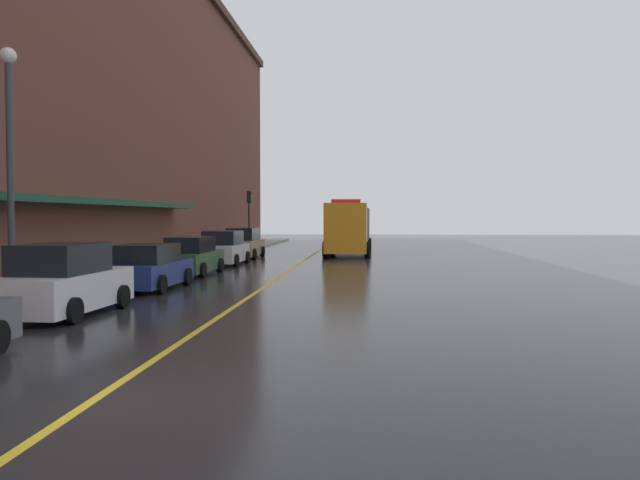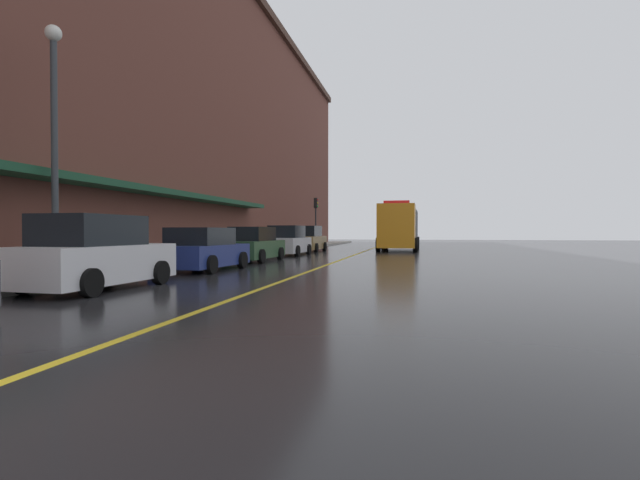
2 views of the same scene
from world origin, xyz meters
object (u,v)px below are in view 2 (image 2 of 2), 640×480
at_px(parking_meter_0, 97,244).
at_px(traffic_light_near, 316,212).
at_px(parked_car_4, 288,241).
at_px(parking_meter_1, 272,237).
at_px(parked_car_5, 308,240).
at_px(street_lamp_left, 54,124).
at_px(parked_car_3, 254,245).
at_px(utility_truck, 399,228).
at_px(parked_car_1, 95,255).
at_px(parking_meter_2, 137,243).
at_px(parked_car_2, 203,250).

height_order(parking_meter_0, traffic_light_near, traffic_light_near).
bearing_deg(parked_car_4, parking_meter_1, 43.81).
height_order(parked_car_5, street_lamp_left, street_lamp_left).
xyz_separation_m(parked_car_3, parking_meter_0, (-1.42, -9.53, 0.28)).
bearing_deg(utility_truck, parked_car_3, -21.46).
xyz_separation_m(parked_car_1, parking_meter_2, (-1.33, 3.86, 0.20)).
relative_size(parking_meter_0, street_lamp_left, 0.19).
bearing_deg(parked_car_3, parked_car_1, -178.68).
xyz_separation_m(parking_meter_0, parking_meter_1, (0.00, 16.98, 0.00)).
bearing_deg(parked_car_1, utility_truck, -11.38).
relative_size(parked_car_5, parking_meter_2, 3.32).
bearing_deg(parked_car_1, parking_meter_0, 37.64).
distance_m(parked_car_4, traffic_light_near, 14.65).
height_order(parked_car_2, parking_meter_1, parked_car_2).
bearing_deg(parked_car_5, parking_meter_2, 176.73).
xyz_separation_m(parked_car_5, utility_truck, (6.29, 3.80, 0.86)).
bearing_deg(parking_meter_0, utility_truck, 72.67).
relative_size(utility_truck, traffic_light_near, 2.13).
distance_m(parking_meter_2, traffic_light_near, 27.87).
height_order(parking_meter_1, traffic_light_near, traffic_light_near).
bearing_deg(parked_car_2, parking_meter_0, 162.53).
distance_m(parked_car_2, parked_car_4, 11.40).
bearing_deg(utility_truck, parking_meter_0, -16.27).
relative_size(parked_car_3, parked_car_5, 1.01).
distance_m(parked_car_1, utility_truck, 27.35).
bearing_deg(utility_truck, parked_car_5, -57.83).
distance_m(parked_car_2, parking_meter_2, 2.47).
relative_size(parked_car_4, traffic_light_near, 0.99).
distance_m(parking_meter_0, street_lamp_left, 3.52).
bearing_deg(street_lamp_left, utility_truck, 72.05).
height_order(parked_car_1, parked_car_4, parked_car_1).
height_order(utility_truck, traffic_light_near, traffic_light_near).
distance_m(utility_truck, parking_meter_0, 25.90).
height_order(parked_car_1, parked_car_2, parked_car_1).
distance_m(parked_car_1, parked_car_4, 17.25).
bearing_deg(street_lamp_left, parked_car_3, 79.10).
xyz_separation_m(parked_car_4, traffic_light_near, (-1.40, 14.40, 2.32)).
bearing_deg(parking_meter_2, parked_car_1, -71.02).
height_order(parked_car_4, parked_car_5, parked_car_5).
height_order(utility_truck, parking_meter_2, utility_truck).
height_order(parked_car_3, parked_car_4, parked_car_4).
height_order(parking_meter_1, street_lamp_left, street_lamp_left).
relative_size(parking_meter_1, traffic_light_near, 0.31).
xyz_separation_m(utility_truck, street_lamp_left, (-8.31, -25.67, 2.69)).
distance_m(parked_car_2, street_lamp_left, 6.47).
bearing_deg(parking_meter_2, traffic_light_near, 89.87).
relative_size(parked_car_5, street_lamp_left, 0.64).
relative_size(parked_car_5, traffic_light_near, 1.03).
height_order(parking_meter_0, parking_meter_2, same).
bearing_deg(street_lamp_left, parked_car_1, -25.27).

